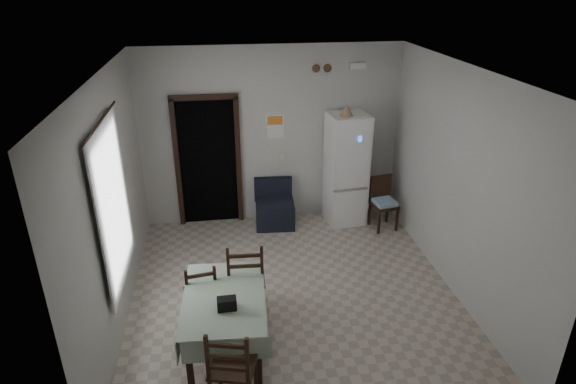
% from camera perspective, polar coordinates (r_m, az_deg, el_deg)
% --- Properties ---
extents(ground, '(4.50, 4.50, 0.00)m').
position_cam_1_polar(ground, '(6.51, 0.67, -11.90)').
color(ground, '#AEA08E').
rests_on(ground, ground).
extents(ceiling, '(4.20, 4.50, 0.02)m').
position_cam_1_polar(ceiling, '(5.32, 0.82, 14.08)').
color(ceiling, white).
rests_on(ceiling, ground).
extents(wall_back, '(4.20, 0.02, 2.90)m').
position_cam_1_polar(wall_back, '(7.85, -1.91, 6.60)').
color(wall_back, beige).
rests_on(wall_back, ground).
extents(wall_front, '(4.20, 0.02, 2.90)m').
position_cam_1_polar(wall_front, '(3.88, 6.22, -14.14)').
color(wall_front, beige).
rests_on(wall_front, ground).
extents(wall_left, '(0.02, 4.50, 2.90)m').
position_cam_1_polar(wall_left, '(5.84, -20.06, -1.50)').
color(wall_left, beige).
rests_on(wall_left, ground).
extents(wall_right, '(0.02, 4.50, 2.90)m').
position_cam_1_polar(wall_right, '(6.42, 19.57, 0.94)').
color(wall_right, beige).
rests_on(wall_right, ground).
extents(doorway, '(1.06, 0.52, 2.22)m').
position_cam_1_polar(doorway, '(8.12, -9.43, 3.99)').
color(doorway, black).
rests_on(doorway, ground).
extents(window_recess, '(0.10, 1.20, 1.60)m').
position_cam_1_polar(window_recess, '(5.63, -21.05, -1.50)').
color(window_recess, silver).
rests_on(window_recess, ground).
extents(curtain, '(0.02, 1.45, 1.85)m').
position_cam_1_polar(curtain, '(5.61, -19.95, -1.44)').
color(curtain, white).
rests_on(curtain, ground).
extents(curtain_rod, '(0.02, 1.60, 0.02)m').
position_cam_1_polar(curtain_rod, '(5.28, -21.32, 7.87)').
color(curtain_rod, black).
rests_on(curtain_rod, ground).
extents(calendar, '(0.28, 0.02, 0.40)m').
position_cam_1_polar(calendar, '(7.79, -1.55, 7.78)').
color(calendar, white).
rests_on(calendar, ground).
extents(calendar_image, '(0.24, 0.01, 0.14)m').
position_cam_1_polar(calendar_image, '(7.76, -1.55, 8.47)').
color(calendar_image, orange).
rests_on(calendar_image, ground).
extents(light_switch, '(0.08, 0.02, 0.12)m').
position_cam_1_polar(light_switch, '(7.97, -0.79, 4.23)').
color(light_switch, beige).
rests_on(light_switch, ground).
extents(vent_left, '(0.12, 0.03, 0.12)m').
position_cam_1_polar(vent_left, '(7.68, 3.35, 14.41)').
color(vent_left, brown).
rests_on(vent_left, ground).
extents(vent_right, '(0.12, 0.03, 0.12)m').
position_cam_1_polar(vent_right, '(7.72, 4.70, 14.42)').
color(vent_right, brown).
rests_on(vent_right, ground).
extents(emergency_light, '(0.25, 0.07, 0.09)m').
position_cam_1_polar(emergency_light, '(7.81, 8.23, 14.60)').
color(emergency_light, white).
rests_on(emergency_light, ground).
extents(fridge, '(0.66, 0.66, 1.86)m').
position_cam_1_polar(fridge, '(7.94, 6.90, 2.66)').
color(fridge, white).
rests_on(fridge, ground).
extents(tan_cone, '(0.23, 0.23, 0.17)m').
position_cam_1_polar(tan_cone, '(7.53, 6.95, 9.58)').
color(tan_cone, tan).
rests_on(tan_cone, fridge).
extents(navy_seat, '(0.67, 0.65, 0.76)m').
position_cam_1_polar(navy_seat, '(7.95, -1.57, -1.46)').
color(navy_seat, black).
rests_on(navy_seat, ground).
extents(corner_chair, '(0.44, 0.44, 0.88)m').
position_cam_1_polar(corner_chair, '(7.99, 11.36, -1.38)').
color(corner_chair, black).
rests_on(corner_chair, ground).
extents(dining_table, '(0.96, 1.38, 0.69)m').
position_cam_1_polar(dining_table, '(5.55, -7.40, -15.06)').
color(dining_table, '#9DB197').
rests_on(dining_table, ground).
extents(black_bag, '(0.20, 0.12, 0.13)m').
position_cam_1_polar(black_bag, '(5.13, -7.26, -13.00)').
color(black_bag, black).
rests_on(black_bag, dining_table).
extents(dining_chair_far_left, '(0.42, 0.42, 0.86)m').
position_cam_1_polar(dining_chair_far_left, '(5.89, -10.30, -11.62)').
color(dining_chair_far_left, black).
rests_on(dining_chair_far_left, ground).
extents(dining_chair_far_right, '(0.47, 0.47, 1.05)m').
position_cam_1_polar(dining_chair_far_right, '(5.92, -5.02, -9.98)').
color(dining_chair_far_right, black).
rests_on(dining_chair_far_right, ground).
extents(dining_chair_near_head, '(0.51, 0.51, 0.99)m').
position_cam_1_polar(dining_chair_near_head, '(4.86, -6.57, -19.66)').
color(dining_chair_near_head, black).
rests_on(dining_chair_near_head, ground).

